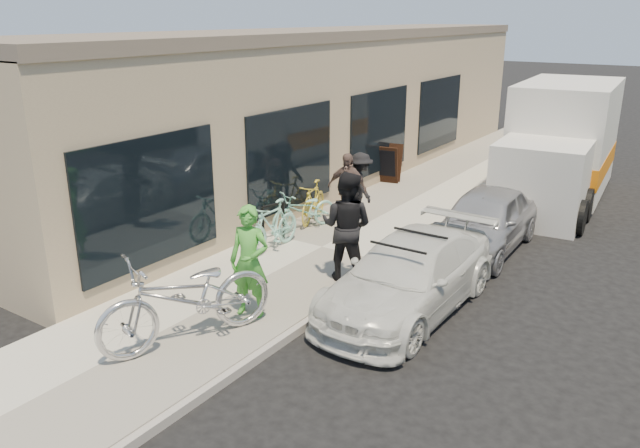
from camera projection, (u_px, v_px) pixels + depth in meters
The scene contains 17 objects.
ground at pixel (322, 342), 9.20m from camera, with size 120.00×120.00×0.00m, color black.
sidewalk at pixel (322, 250), 12.59m from camera, with size 3.00×34.00×0.15m, color beige.
curb at pixel (390, 267), 11.77m from camera, with size 0.12×34.00×0.13m, color #9C968F.
storefront at pixel (325, 107), 17.58m from camera, with size 3.60×20.00×4.22m.
bike_rack at pixel (273, 219), 12.74m from camera, with size 0.20×0.55×0.80m.
sandwich_board at pixel (388, 163), 17.25m from camera, with size 0.73×0.74×1.03m.
sedan_white at pixel (409, 276), 10.04m from camera, with size 1.75×4.16×1.24m.
sedan_silver at pixel (484, 220), 12.64m from camera, with size 1.49×3.70×1.26m, color #A8A7AD.
moving_truck at pixel (560, 148), 16.14m from camera, with size 2.71×6.15×2.95m.
tandem_bike at pixel (187, 298), 8.69m from camera, with size 0.91×2.60×1.37m, color silver.
woman_rider at pixel (250, 262), 9.47m from camera, with size 0.64×0.42×1.76m, color green.
man_standing at pixel (347, 226), 10.77m from camera, with size 0.94×0.73×1.94m, color black.
cruiser_bike_a at pixel (272, 226), 12.25m from camera, with size 0.46×1.64×0.99m, color #95DECB.
cruiser_bike_b at pixel (305, 210), 13.46m from camera, with size 0.57×1.64×0.86m, color #95DECB.
cruiser_bike_c at pixel (313, 202), 14.00m from camera, with size 0.42×1.50×0.90m, color gold.
bystander_a at pixel (361, 186), 14.16m from camera, with size 0.98×0.56×1.51m, color black.
bystander_b at pixel (347, 188), 13.79m from camera, with size 0.93×0.39×1.59m, color brown.
Camera 1 is at (4.54, -6.78, 4.59)m, focal length 35.00 mm.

